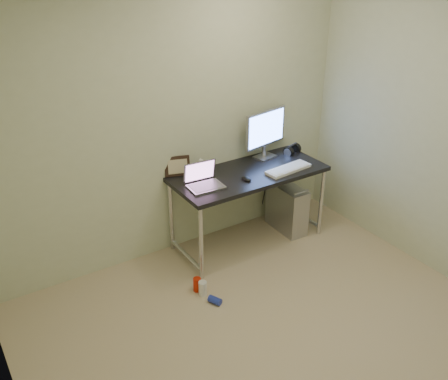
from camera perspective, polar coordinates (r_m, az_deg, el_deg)
floor at (r=3.81m, az=7.94°, el=-18.27°), size 3.50×3.50×0.00m
wall_back at (r=4.39m, az=-5.87°, el=7.67°), size 3.50×0.02×2.50m
wall_left at (r=2.44m, az=-24.09°, el=-12.03°), size 0.02×3.50×2.50m
desk at (r=4.65m, az=2.85°, el=1.10°), size 1.45×0.64×0.75m
tower_computer at (r=5.09m, az=7.18°, el=-2.02°), size 0.22×0.47×0.51m
cable_a at (r=5.19m, az=4.85°, el=0.65°), size 0.01×0.16×0.69m
cable_b at (r=5.23m, az=5.76°, el=0.60°), size 0.02×0.11×0.71m
can_red at (r=4.30m, az=-3.08°, el=-10.73°), size 0.08×0.08×0.12m
can_white at (r=4.26m, az=-2.45°, el=-11.16°), size 0.09×0.09×0.13m
can_blue at (r=4.19m, az=-1.05°, el=-12.49°), size 0.10×0.12×0.06m
laptop at (r=4.34m, az=-2.36°, el=1.07°), size 0.32×0.27×0.21m
monitor at (r=4.85m, az=4.77°, el=6.82°), size 0.51×0.18×0.48m
keyboard at (r=4.68m, az=7.36°, el=2.39°), size 0.47×0.19×0.03m
mouse_right at (r=4.86m, az=9.20°, el=3.28°), size 0.08×0.11×0.04m
mouse_left at (r=4.45m, az=2.56°, el=1.37°), size 0.07×0.12×0.04m
headphones at (r=5.07m, az=7.80°, el=4.54°), size 0.20×0.11×0.12m
picture_frame at (r=4.53m, az=-5.38°, el=2.73°), size 0.24×0.14×0.19m
webcam at (r=4.61m, az=-2.63°, el=3.21°), size 0.04×0.04×0.12m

